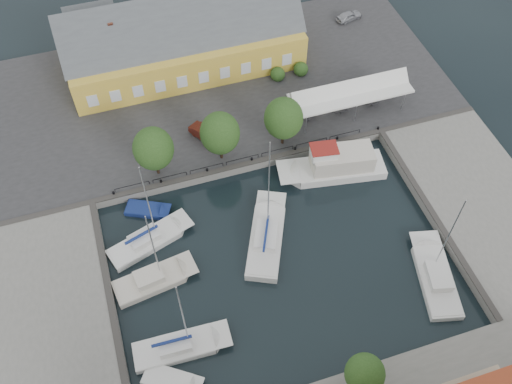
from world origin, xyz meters
TOP-DOWN VIEW (x-y plane):
  - ground at (0.00, 0.00)m, footprint 140.00×140.00m
  - north_quay at (0.00, 23.00)m, footprint 56.00×26.00m
  - west_quay at (-22.00, -2.00)m, footprint 12.00×24.00m
  - east_quay at (22.00, -2.00)m, footprint 12.00×24.00m
  - quay_edge_fittings at (0.02, 4.75)m, footprint 56.00×24.72m
  - warehouse at (-2.60, 28.36)m, footprint 28.56×14.00m
  - tent_canopy at (14.00, 14.50)m, footprint 14.00×4.00m
  - quay_trees at (-2.00, 12.00)m, footprint 18.20×4.20m
  - car_silver at (21.01, 30.41)m, footprint 3.86×2.24m
  - car_red at (-2.87, 15.24)m, footprint 3.42×4.34m
  - center_sailboat at (-0.52, 1.03)m, footprint 7.02×10.48m
  - trawler at (9.36, 7.05)m, footprint 12.11×5.32m
  - east_boat_c at (13.32, -8.01)m, footprint 5.06×9.73m
  - west_boat_a at (-11.71, 4.29)m, footprint 9.09×5.11m
  - west_boat_b at (-12.15, -0.14)m, footprint 8.25×3.85m
  - west_boat_d at (-11.30, -7.32)m, footprint 8.78×2.94m
  - launch_sw at (-12.64, -9.96)m, footprint 5.32×4.48m
  - launch_nw at (-11.12, 8.19)m, footprint 4.93×3.69m

SIDE VIEW (x-z plane):
  - ground at x=0.00m, z-range 0.00..0.00m
  - launch_nw at x=-11.12m, z-range -0.35..0.53m
  - launch_sw at x=-12.64m, z-range -0.40..0.58m
  - east_boat_c at x=13.32m, z-range -5.68..6.20m
  - west_boat_b at x=-12.15m, z-range -5.21..5.73m
  - west_boat_d at x=-11.30m, z-range -5.50..6.04m
  - west_boat_a at x=-11.71m, z-range -5.58..6.12m
  - center_sailboat at x=-0.52m, z-range -6.59..7.32m
  - north_quay at x=0.00m, z-range 0.00..1.00m
  - west_quay at x=-22.00m, z-range 0.00..1.00m
  - east_quay at x=22.00m, z-range 0.00..1.00m
  - trawler at x=9.36m, z-range -1.48..3.52m
  - quay_edge_fittings at x=0.02m, z-range 0.86..1.26m
  - car_silver at x=21.01m, z-range 1.00..2.24m
  - car_red at x=-2.87m, z-range 1.00..2.38m
  - tent_canopy at x=14.00m, z-range 2.27..5.10m
  - warehouse at x=-2.60m, z-range -0.35..9.20m
  - quay_trees at x=-2.00m, z-range 1.73..8.03m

